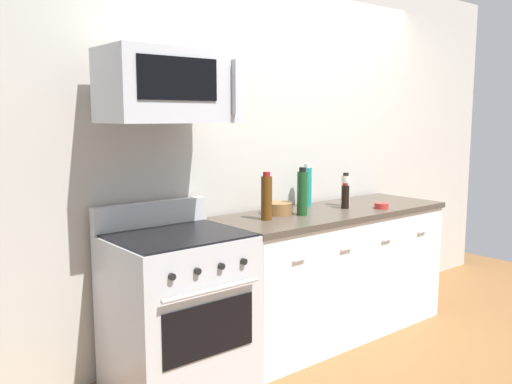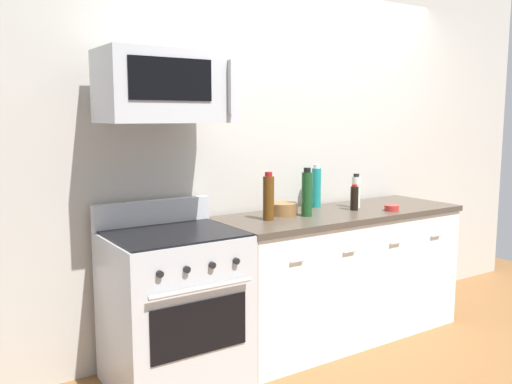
% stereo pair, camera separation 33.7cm
% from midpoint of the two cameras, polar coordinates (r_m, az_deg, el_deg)
% --- Properties ---
extents(ground_plane, '(5.94, 5.94, 0.00)m').
position_cam_midpoint_polar(ground_plane, '(4.19, 5.50, -14.37)').
color(ground_plane, brown).
extents(back_wall, '(4.95, 0.10, 2.70)m').
position_cam_midpoint_polar(back_wall, '(4.18, 1.79, 4.70)').
color(back_wall, '#B7B2A8').
rests_on(back_wall, ground_plane).
extents(counter_unit, '(1.86, 0.66, 0.92)m').
position_cam_midpoint_polar(counter_unit, '(4.03, 5.60, -8.31)').
color(counter_unit, white).
rests_on(counter_unit, ground_plane).
extents(range_oven, '(0.76, 0.69, 1.07)m').
position_cam_midpoint_polar(range_oven, '(3.29, -11.18, -12.06)').
color(range_oven, '#B7BABF').
rests_on(range_oven, ground_plane).
extents(microwave, '(0.74, 0.44, 0.40)m').
position_cam_midpoint_polar(microwave, '(3.14, -12.21, 10.75)').
color(microwave, '#B7BABF').
extents(bottle_wine_amber, '(0.07, 0.07, 0.31)m').
position_cam_midpoint_polar(bottle_wine_amber, '(3.50, -1.64, -0.57)').
color(bottle_wine_amber, '#59330F').
rests_on(bottle_wine_amber, countertop_slab).
extents(bottle_wine_green, '(0.07, 0.07, 0.33)m').
position_cam_midpoint_polar(bottle_wine_green, '(3.67, 2.27, -0.08)').
color(bottle_wine_green, '#19471E').
rests_on(bottle_wine_green, countertop_slab).
extents(bottle_soy_sauce_dark, '(0.06, 0.06, 0.19)m').
position_cam_midpoint_polar(bottle_soy_sauce_dark, '(3.97, 6.97, -0.48)').
color(bottle_soy_sauce_dark, black).
rests_on(bottle_soy_sauce_dark, countertop_slab).
extents(bottle_sparkling_teal, '(0.07, 0.07, 0.32)m').
position_cam_midpoint_polar(bottle_sparkling_teal, '(4.04, 2.99, 0.60)').
color(bottle_sparkling_teal, '#197F7A').
rests_on(bottle_sparkling_teal, countertop_slab).
extents(bottle_vinegar_white, '(0.06, 0.06, 0.25)m').
position_cam_midpoint_polar(bottle_vinegar_white, '(4.08, 7.05, 0.17)').
color(bottle_vinegar_white, silver).
rests_on(bottle_vinegar_white, countertop_slab).
extents(bowl_red_small, '(0.10, 0.10, 0.04)m').
position_cam_midpoint_polar(bowl_red_small, '(4.02, 10.70, -1.42)').
color(bowl_red_small, '#B72D28').
rests_on(bowl_red_small, countertop_slab).
extents(bowl_wooden_salad, '(0.20, 0.20, 0.08)m').
position_cam_midpoint_polar(bowl_wooden_salad, '(3.72, -0.28, -1.70)').
color(bowl_wooden_salad, brown).
rests_on(bowl_wooden_salad, countertop_slab).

